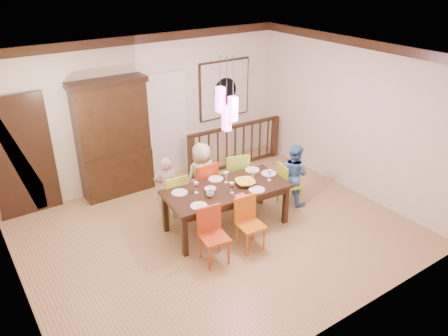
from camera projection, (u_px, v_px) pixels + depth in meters
floor at (218, 233)px, 7.30m from camera, size 6.00×6.00×0.00m
ceiling at (217, 58)px, 6.04m from camera, size 6.00×6.00×0.00m
wall_back at (147, 111)px, 8.53m from camera, size 6.00×0.00×6.00m
wall_left at (6, 212)px, 5.15m from camera, size 0.00×5.00×5.00m
wall_right at (351, 117)px, 8.19m from camera, size 0.00×5.00×5.00m
crown_molding at (217, 64)px, 6.07m from camera, size 6.00×5.00×0.16m
panel_door at (22, 159)px, 7.45m from camera, size 1.04×0.07×2.24m
white_doorway at (165, 127)px, 8.86m from camera, size 0.97×0.05×2.22m
painting at (224, 90)px, 9.35m from camera, size 1.25×0.06×1.25m
pendant_cluster at (227, 109)px, 6.56m from camera, size 0.27×0.21×1.14m
dining_table at (226, 192)px, 7.19m from camera, size 2.12×1.11×0.75m
chair_far_left at (173, 194)px, 7.45m from camera, size 0.44×0.44×0.91m
chair_far_mid at (202, 182)px, 7.75m from camera, size 0.44×0.44×0.97m
chair_far_right at (234, 172)px, 8.10m from camera, size 0.54×0.54×0.97m
chair_near_left at (214, 233)px, 6.42m from camera, size 0.44×0.44×0.87m
chair_near_mid at (251, 221)px, 6.72m from camera, size 0.41×0.41×0.85m
chair_end_right at (290, 181)px, 7.95m from camera, size 0.45×0.45×0.83m
china_hutch at (113, 138)px, 8.11m from camera, size 1.41×0.46×2.23m
balustrade at (235, 145)px, 9.41m from camera, size 2.27×0.17×0.96m
person_far_left at (167, 188)px, 7.50m from camera, size 0.50×0.42×1.15m
person_far_mid at (202, 176)px, 7.81m from camera, size 0.62×0.42×1.25m
person_end_right at (294, 174)px, 7.98m from camera, size 0.56×0.65×1.16m
serving_bowl at (245, 183)px, 7.23m from camera, size 0.41×0.41×0.08m
small_bowl at (210, 190)px, 7.03m from camera, size 0.23×0.23×0.06m
cup_left at (210, 194)px, 6.87m from camera, size 0.17×0.17×0.10m
cup_right at (253, 174)px, 7.51m from camera, size 0.11×0.11×0.09m
plate_far_left at (180, 193)px, 6.99m from camera, size 0.26×0.26×0.01m
plate_far_mid at (216, 179)px, 7.42m from camera, size 0.26×0.26×0.01m
plate_far_right at (252, 170)px, 7.74m from camera, size 0.26×0.26×0.01m
plate_near_left at (199, 206)px, 6.62m from camera, size 0.26×0.26×0.01m
plate_near_mid at (257, 190)px, 7.08m from camera, size 0.26×0.26×0.01m
plate_end_right at (269, 173)px, 7.61m from camera, size 0.26×0.26×0.01m
wine_glass_a at (196, 187)px, 6.96m from camera, size 0.08×0.08×0.19m
wine_glass_b at (226, 177)px, 7.28m from camera, size 0.08×0.08×0.19m
wine_glass_c at (232, 188)px, 6.95m from camera, size 0.08×0.08×0.19m
wine_glass_d at (269, 175)px, 7.36m from camera, size 0.08×0.08×0.19m
napkin at (241, 196)px, 6.89m from camera, size 0.18×0.14×0.01m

